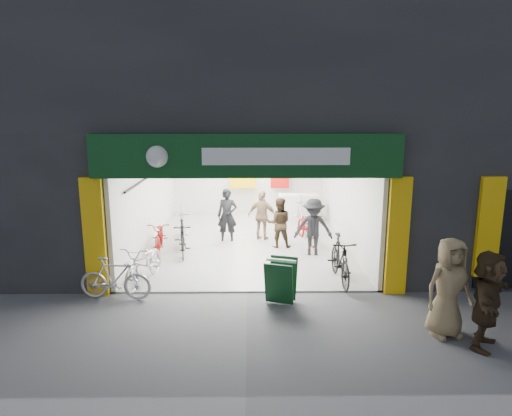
{
  "coord_description": "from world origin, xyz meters",
  "views": [
    {
      "loc": [
        0.07,
        -9.46,
        3.99
      ],
      "look_at": [
        0.22,
        1.5,
        1.6
      ],
      "focal_mm": 32.0,
      "sensor_mm": 36.0,
      "label": 1
    }
  ],
  "objects_px": {
    "bike_left_front": "(144,263)",
    "pedestrian_near": "(449,288)",
    "parked_bike": "(115,279)",
    "bike_right_front": "(340,260)",
    "sandwich_board": "(281,280)"
  },
  "relations": [
    {
      "from": "bike_left_front",
      "to": "pedestrian_near",
      "type": "bearing_deg",
      "value": -11.33
    },
    {
      "from": "bike_left_front",
      "to": "parked_bike",
      "type": "relative_size",
      "value": 1.2
    },
    {
      "from": "parked_bike",
      "to": "pedestrian_near",
      "type": "height_order",
      "value": "pedestrian_near"
    },
    {
      "from": "bike_left_front",
      "to": "sandwich_board",
      "type": "distance_m",
      "value": 3.28
    },
    {
      "from": "bike_right_front",
      "to": "parked_bike",
      "type": "xyz_separation_m",
      "value": [
        -4.97,
        -0.92,
        -0.09
      ]
    },
    {
      "from": "parked_bike",
      "to": "sandwich_board",
      "type": "xyz_separation_m",
      "value": [
        3.51,
        -0.21,
        0.04
      ]
    },
    {
      "from": "bike_left_front",
      "to": "parked_bike",
      "type": "height_order",
      "value": "bike_left_front"
    },
    {
      "from": "bike_right_front",
      "to": "parked_bike",
      "type": "distance_m",
      "value": 5.05
    },
    {
      "from": "parked_bike",
      "to": "bike_right_front",
      "type": "bearing_deg",
      "value": -73.72
    },
    {
      "from": "bike_right_front",
      "to": "sandwich_board",
      "type": "bearing_deg",
      "value": -143.61
    },
    {
      "from": "bike_left_front",
      "to": "parked_bike",
      "type": "bearing_deg",
      "value": -103.11
    },
    {
      "from": "parked_bike",
      "to": "pedestrian_near",
      "type": "relative_size",
      "value": 0.86
    },
    {
      "from": "bike_left_front",
      "to": "sandwich_board",
      "type": "relative_size",
      "value": 2.04
    },
    {
      "from": "pedestrian_near",
      "to": "sandwich_board",
      "type": "bearing_deg",
      "value": 140.45
    },
    {
      "from": "bike_right_front",
      "to": "sandwich_board",
      "type": "relative_size",
      "value": 2.01
    }
  ]
}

